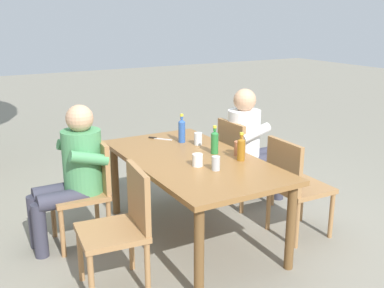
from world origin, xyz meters
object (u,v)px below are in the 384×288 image
(bottle_blue, at_px, (182,130))
(cup_glass, at_px, (198,139))
(bottle_green, at_px, (215,142))
(backpack_by_near_side, at_px, (103,172))
(chair_near_right, at_px, (240,158))
(bottle_amber, at_px, (241,148))
(chair_near_left, at_px, (294,183))
(table_knife, at_px, (158,138))
(chair_far_right, at_px, (88,186))
(cup_white, at_px, (198,160))
(chair_far_left, at_px, (123,223))
(person_in_white_shirt, at_px, (250,140))
(person_in_plaid_shirt, at_px, (73,169))
(dining_table, at_px, (192,167))
(cup_terracotta, at_px, (239,148))
(cup_steel, at_px, (216,163))

(bottle_blue, bearing_deg, cup_glass, -149.40)
(bottle_green, xyz_separation_m, backpack_by_near_side, (1.47, 0.52, -0.64))
(chair_near_right, bearing_deg, bottle_amber, 144.50)
(chair_near_left, height_order, table_knife, chair_near_left)
(chair_far_right, bearing_deg, cup_glass, -94.21)
(bottle_amber, distance_m, cup_white, 0.38)
(chair_far_left, distance_m, person_in_white_shirt, 1.85)
(chair_far_right, xyz_separation_m, backpack_by_near_side, (1.10, -0.49, -0.30))
(person_in_plaid_shirt, distance_m, bottle_amber, 1.37)
(bottle_green, bearing_deg, dining_table, 94.01)
(chair_near_right, relative_size, cup_terracotta, 7.40)
(person_in_white_shirt, xyz_separation_m, person_in_plaid_shirt, (0.00, 1.77, 0.00))
(chair_near_left, distance_m, cup_steel, 0.82)
(person_in_plaid_shirt, relative_size, backpack_by_near_side, 2.96)
(chair_far_right, xyz_separation_m, chair_far_left, (-0.79, 0.00, 0.00))
(dining_table, xyz_separation_m, bottle_green, (0.02, -0.23, 0.19))
(chair_near_left, distance_m, cup_glass, 0.93)
(dining_table, relative_size, cup_glass, 15.64)
(bottle_blue, distance_m, cup_white, 0.70)
(person_in_white_shirt, height_order, table_knife, person_in_white_shirt)
(chair_far_left, xyz_separation_m, table_knife, (1.07, -0.79, 0.24))
(cup_steel, bearing_deg, backpack_by_near_side, 9.17)
(chair_far_right, relative_size, person_in_plaid_shirt, 0.74)
(person_in_white_shirt, distance_m, person_in_plaid_shirt, 1.77)
(table_knife, bearing_deg, bottle_amber, -161.84)
(person_in_plaid_shirt, bearing_deg, cup_glass, -94.00)
(cup_white, bearing_deg, chair_far_right, 50.25)
(bottle_amber, height_order, cup_terracotta, bottle_amber)
(cup_steel, bearing_deg, cup_terracotta, -58.29)
(chair_near_left, bearing_deg, cup_steel, 87.06)
(chair_far_right, xyz_separation_m, cup_white, (-0.59, -0.71, 0.28))
(chair_far_right, height_order, table_knife, chair_far_right)
(bottle_green, height_order, table_knife, bottle_green)
(chair_far_right, xyz_separation_m, cup_steel, (-0.74, -0.78, 0.29))
(cup_glass, distance_m, table_knife, 0.43)
(bottle_green, bearing_deg, cup_white, 126.50)
(dining_table, xyz_separation_m, chair_near_left, (-0.39, -0.77, -0.15))
(chair_near_right, bearing_deg, chair_near_left, -180.00)
(person_in_white_shirt, distance_m, table_knife, 0.92)
(cup_steel, distance_m, backpack_by_near_side, 1.95)
(cup_glass, bearing_deg, cup_white, 149.47)
(backpack_by_near_side, bearing_deg, dining_table, -169.04)
(chair_near_right, relative_size, backpack_by_near_side, 2.18)
(chair_far_left, height_order, cup_white, chair_far_left)
(chair_near_right, distance_m, table_knife, 0.85)
(chair_near_right, relative_size, person_in_plaid_shirt, 0.74)
(table_knife, bearing_deg, cup_glass, -147.20)
(bottle_green, bearing_deg, table_knife, 18.36)
(bottle_amber, xyz_separation_m, backpack_by_near_side, (1.74, 0.60, -0.63))
(chair_far_right, bearing_deg, cup_terracotta, -113.80)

